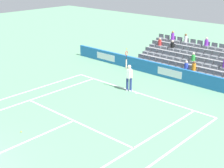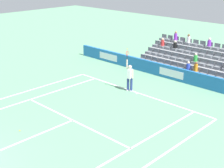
{
  "view_description": "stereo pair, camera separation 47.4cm",
  "coord_description": "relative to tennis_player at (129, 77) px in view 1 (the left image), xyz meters",
  "views": [
    {
      "loc": [
        -12.13,
        3.76,
        7.87
      ],
      "look_at": [
        0.33,
        -9.77,
        1.1
      ],
      "focal_mm": 52.32,
      "sensor_mm": 36.0,
      "label": 1
    },
    {
      "loc": [
        -12.47,
        3.43,
        7.87
      ],
      "look_at": [
        0.33,
        -9.77,
        1.1
      ],
      "focal_mm": 52.32,
      "sensor_mm": 36.0,
      "label": 2
    }
  ],
  "objects": [
    {
      "name": "line_centre_service",
      "position": [
        -0.66,
        8.57,
        -0.99
      ],
      "size": [
        0.1,
        6.4,
        0.01
      ],
      "primitive_type": "cube",
      "color": "white",
      "rests_on": "ground"
    },
    {
      "name": "tennis_player",
      "position": [
        0.0,
        0.0,
        0.0
      ],
      "size": [
        0.54,
        0.42,
        2.85
      ],
      "color": "navy",
      "rests_on": "ground"
    },
    {
      "name": "sponsor_barrier",
      "position": [
        -0.66,
        -3.9,
        -0.51
      ],
      "size": [
        19.19,
        0.22,
        0.96
      ],
      "color": "#1E66AD",
      "rests_on": "ground"
    },
    {
      "name": "line_singles_sideline_left",
      "position": [
        3.46,
        5.82,
        -0.99
      ],
      "size": [
        0.1,
        11.89,
        0.01
      ],
      "primitive_type": "cube",
      "color": "white",
      "rests_on": "ground"
    },
    {
      "name": "line_singles_sideline_right",
      "position": [
        -4.77,
        5.82,
        -0.99
      ],
      "size": [
        0.1,
        11.89,
        0.01
      ],
      "primitive_type": "cube",
      "color": "white",
      "rests_on": "ground"
    },
    {
      "name": "line_doubles_sideline_right",
      "position": [
        -6.14,
        5.82,
        -0.99
      ],
      "size": [
        0.1,
        11.89,
        0.01
      ],
      "primitive_type": "cube",
      "color": "white",
      "rests_on": "ground"
    },
    {
      "name": "stadium_stand",
      "position": [
        -0.67,
        -6.85,
        -0.31
      ],
      "size": [
        8.06,
        3.8,
        2.63
      ],
      "color": "gray",
      "rests_on": "ground"
    },
    {
      "name": "loose_tennis_ball",
      "position": [
        0.3,
        7.99,
        -0.96
      ],
      "size": [
        0.07,
        0.07,
        0.07
      ],
      "primitive_type": "sphere",
      "color": "#D1E533",
      "rests_on": "ground"
    },
    {
      "name": "line_centre_mark",
      "position": [
        -0.66,
        -0.02,
        -0.99
      ],
      "size": [
        0.1,
        0.2,
        0.01
      ],
      "primitive_type": "cube",
      "color": "white",
      "rests_on": "ground"
    },
    {
      "name": "line_doubles_sideline_left",
      "position": [
        4.83,
        5.82,
        -0.99
      ],
      "size": [
        0.1,
        11.89,
        0.01
      ],
      "primitive_type": "cube",
      "color": "white",
      "rests_on": "ground"
    },
    {
      "name": "line_baseline",
      "position": [
        -0.66,
        -0.12,
        -0.99
      ],
      "size": [
        10.97,
        0.1,
        0.01
      ],
      "primitive_type": "cube",
      "color": "white",
      "rests_on": "ground"
    },
    {
      "name": "line_service",
      "position": [
        -0.66,
        5.37,
        -0.99
      ],
      "size": [
        8.23,
        0.1,
        0.01
      ],
      "primitive_type": "cube",
      "color": "white",
      "rests_on": "ground"
    }
  ]
}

